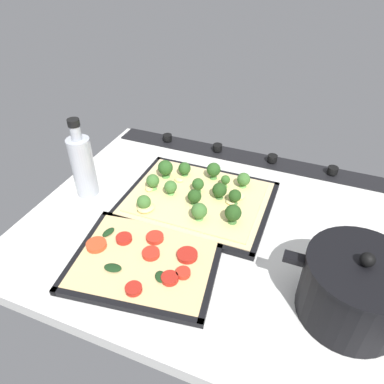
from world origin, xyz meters
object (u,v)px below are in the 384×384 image
(baking_tray_front, at_px, (198,201))
(veggie_pizza_back, at_px, (145,259))
(oil_bottle, at_px, (83,165))
(broccoli_pizza, at_px, (197,195))
(cooking_pot, at_px, (355,289))
(baking_tray_back, at_px, (146,262))

(baking_tray_front, relative_size, veggie_pizza_back, 1.20)
(baking_tray_front, distance_m, oil_bottle, 0.30)
(baking_tray_front, distance_m, broccoli_pizza, 0.02)
(veggie_pizza_back, distance_m, oil_bottle, 0.30)
(veggie_pizza_back, bearing_deg, broccoli_pizza, -96.19)
(baking_tray_front, xyz_separation_m, oil_bottle, (0.28, 0.07, 0.08))
(broccoli_pizza, distance_m, cooking_pot, 0.41)
(cooking_pot, bearing_deg, baking_tray_back, 5.03)
(baking_tray_front, bearing_deg, baking_tray_back, 83.19)
(baking_tray_back, bearing_deg, cooking_pot, -174.97)
(broccoli_pizza, relative_size, oil_bottle, 1.61)
(broccoli_pizza, relative_size, veggie_pizza_back, 1.12)
(baking_tray_front, height_order, veggie_pizza_back, veggie_pizza_back)
(baking_tray_front, height_order, cooking_pot, cooking_pot)
(broccoli_pizza, relative_size, cooking_pot, 1.31)
(broccoli_pizza, height_order, veggie_pizza_back, broccoli_pizza)
(baking_tray_front, height_order, broccoli_pizza, broccoli_pizza)
(baking_tray_front, xyz_separation_m, veggie_pizza_back, (0.03, 0.23, 0.01))
(veggie_pizza_back, xyz_separation_m, cooking_pot, (-0.39, -0.03, 0.05))
(baking_tray_front, bearing_deg, broccoli_pizza, -17.01)
(oil_bottle, bearing_deg, baking_tray_back, 147.52)
(baking_tray_back, xyz_separation_m, cooking_pot, (-0.39, -0.03, 0.06))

